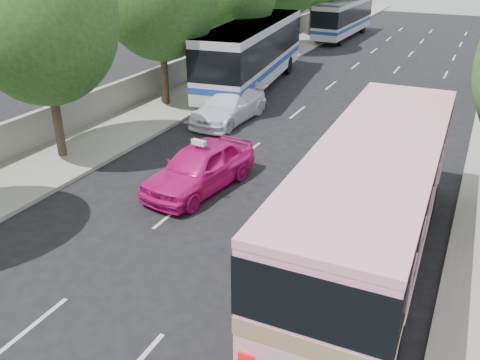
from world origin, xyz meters
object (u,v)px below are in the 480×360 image
Objects in this scene: pink_taxi at (200,167)px; tour_coach_front at (253,49)px; white_pickup at (229,106)px; pink_bus at (374,190)px; tour_coach_rear at (343,16)px.

pink_taxi is 0.38× the size of tour_coach_front.
pink_taxi is at bearing -67.34° from white_pickup.
pink_bus is 36.23m from tour_coach_rear.
white_pickup is at bearing -83.35° from tour_coach_front.
tour_coach_rear is at bearing 104.04° from pink_taxi.
pink_bus is 2.31× the size of pink_taxi.
pink_taxi is 0.97× the size of white_pickup.
pink_bus is 6.96m from pink_taxi.
tour_coach_front is at bearing 114.10° from pink_taxi.
pink_bus is at bearing -63.04° from tour_coach_front.
pink_taxi is at bearing -80.62° from tour_coach_front.
tour_coach_front is (-1.54, 6.10, 1.58)m from white_pickup.
pink_bus reaches higher than pink_taxi.
pink_taxi is (-6.50, 2.05, -1.42)m from pink_bus.
white_pickup is at bearing 132.86° from pink_bus.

